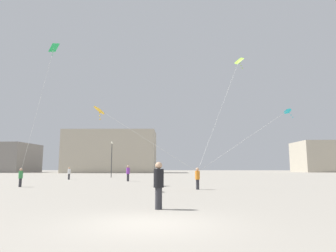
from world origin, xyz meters
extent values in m
plane|color=#9E9689|center=(0.00, 0.00, 0.00)|extent=(300.00, 300.00, 0.00)
cylinder|color=#2D2D33|center=(-4.88, 26.04, 0.42)|extent=(0.28, 0.28, 0.85)
cylinder|color=purple|center=(-4.88, 26.04, 1.22)|extent=(0.41, 0.41, 0.74)
sphere|color=tan|center=(-4.88, 26.04, 1.73)|extent=(0.28, 0.28, 0.28)
cylinder|color=#2D2D33|center=(2.45, 13.38, 0.37)|extent=(0.24, 0.24, 0.74)
cylinder|color=orange|center=(2.45, 13.38, 1.06)|extent=(0.35, 0.35, 0.64)
sphere|color=tan|center=(2.45, 13.38, 1.50)|extent=(0.24, 0.24, 0.24)
cylinder|color=#2D2D33|center=(0.16, 2.95, 0.42)|extent=(0.28, 0.28, 0.85)
cylinder|color=black|center=(0.16, 2.95, 1.22)|extent=(0.41, 0.41, 0.74)
sphere|color=tan|center=(0.16, 2.95, 1.73)|extent=(0.28, 0.28, 0.28)
cylinder|color=#2D2D33|center=(-12.31, 15.78, 0.36)|extent=(0.23, 0.23, 0.71)
cylinder|color=#388C47|center=(-12.31, 15.78, 1.02)|extent=(0.34, 0.34, 0.62)
sphere|color=tan|center=(-12.31, 15.78, 1.45)|extent=(0.23, 0.23, 0.23)
cylinder|color=#2D2D33|center=(-13.56, 30.44, 0.38)|extent=(0.25, 0.25, 0.76)
cylinder|color=white|center=(-13.56, 30.44, 1.09)|extent=(0.36, 0.36, 0.66)
sphere|color=tan|center=(-13.56, 30.44, 1.54)|extent=(0.25, 0.25, 0.25)
cone|color=yellow|center=(-4.64, 11.58, 5.75)|extent=(1.12, 1.19, 0.65)
sphere|color=yellow|center=(-4.66, 11.72, 5.54)|extent=(0.10, 0.10, 0.10)
sphere|color=yellow|center=(-4.67, 11.86, 5.33)|extent=(0.10, 0.10, 0.10)
sphere|color=yellow|center=(-4.69, 11.99, 5.12)|extent=(0.10, 0.10, 0.10)
cylinder|color=silver|center=(-1.10, 12.48, 3.53)|extent=(7.10, 1.82, 4.47)
pyramid|color=#8CD12D|center=(6.80, 17.87, 11.65)|extent=(0.89, 1.09, 0.58)
sphere|color=#8CD12D|center=(6.94, 17.96, 11.42)|extent=(0.10, 0.10, 0.10)
sphere|color=#8CD12D|center=(7.06, 18.04, 11.21)|extent=(0.10, 0.10, 0.10)
sphere|color=#8CD12D|center=(7.17, 18.12, 11.00)|extent=(0.10, 0.10, 0.10)
cylinder|color=silver|center=(4.63, 15.64, 6.47)|extent=(4.40, 4.52, 10.34)
cone|color=#1EB2C6|center=(11.07, 17.77, 6.78)|extent=(0.94, 0.91, 0.46)
sphere|color=#1EB2C6|center=(11.20, 17.73, 6.57)|extent=(0.10, 0.10, 0.10)
sphere|color=#1EB2C6|center=(11.33, 17.68, 6.36)|extent=(0.10, 0.10, 0.10)
sphere|color=#1EB2C6|center=(11.47, 17.64, 6.15)|extent=(0.10, 0.10, 0.10)
cylinder|color=silver|center=(6.76, 15.58, 4.04)|extent=(8.63, 4.41, 5.49)
pyramid|color=green|center=(-11.26, 18.35, 13.40)|extent=(1.19, 1.72, 0.73)
sphere|color=green|center=(-11.32, 18.47, 13.17)|extent=(0.10, 0.10, 0.10)
sphere|color=green|center=(-11.41, 18.58, 12.96)|extent=(0.10, 0.10, 0.10)
sphere|color=green|center=(-11.50, 18.69, 12.75)|extent=(0.10, 0.10, 0.10)
cylinder|color=silver|center=(-11.77, 17.07, 7.34)|extent=(1.09, 2.60, 12.08)
cube|color=gray|center=(-55.00, 84.29, 4.58)|extent=(18.84, 16.41, 9.16)
cube|color=#B2A893|center=(-19.00, 79.93, 6.24)|extent=(27.00, 14.10, 12.49)
cube|color=#B2A893|center=(53.00, 92.57, 5.13)|extent=(21.99, 15.20, 10.25)
cylinder|color=#2D2D30|center=(-9.67, 38.57, 2.72)|extent=(0.12, 0.12, 5.43)
sphere|color=#EAE5C6|center=(-9.67, 38.57, 5.58)|extent=(0.36, 0.36, 0.36)
camera|label=1|loc=(0.89, -8.96, 1.66)|focal=31.37mm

